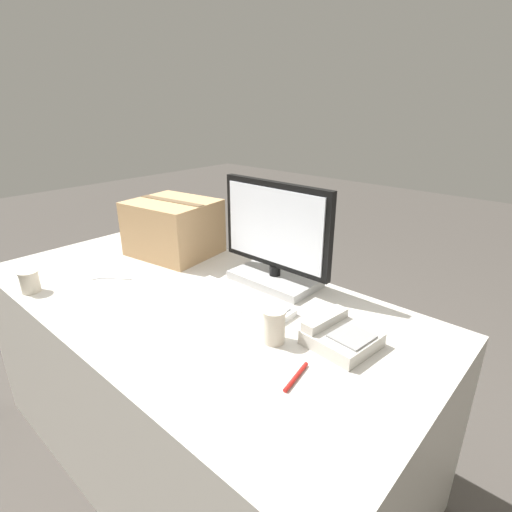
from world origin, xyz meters
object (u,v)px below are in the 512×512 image
desk_phone (340,336)px  cardboard_box (173,227)px  paper_cup_left (30,281)px  spoon (105,278)px  keyboard (235,301)px  monitor (275,242)px  pen_marker (296,377)px  paper_cup_right (274,326)px

desk_phone → cardboard_box: (-0.99, 0.14, 0.10)m
paper_cup_left → spoon: bearing=68.5°
keyboard → desk_phone: 0.41m
monitor → pen_marker: size_ratio=3.83×
paper_cup_right → keyboard: bearing=160.5°
keyboard → desk_phone: bearing=3.1°
paper_cup_right → monitor: bearing=129.2°
keyboard → spoon: 0.59m
keyboard → spoon: size_ratio=3.03×
paper_cup_left → pen_marker: bearing=14.1°
keyboard → cardboard_box: (-0.58, 0.17, 0.11)m
pen_marker → paper_cup_left: bearing=-86.9°
monitor → pen_marker: 0.62m
monitor → cardboard_box: (-0.57, -0.06, -0.04)m
monitor → pen_marker: (0.42, -0.42, -0.17)m
keyboard → desk_phone: desk_phone is taller
desk_phone → paper_cup_right: size_ratio=1.89×
paper_cup_left → paper_cup_right: paper_cup_right is taller
paper_cup_left → cardboard_box: size_ratio=0.21×
desk_phone → spoon: bearing=-160.1°
cardboard_box → paper_cup_left: bearing=-96.4°
desk_phone → keyboard: bearing=-169.4°
monitor → paper_cup_left: bearing=-133.0°
keyboard → pen_marker: bearing=-25.6°
monitor → cardboard_box: bearing=-174.0°
desk_phone → paper_cup_left: bearing=-149.3°
monitor → keyboard: (0.01, -0.23, -0.16)m
cardboard_box → monitor: bearing=6.0°
cardboard_box → pen_marker: (0.99, -0.36, -0.12)m
desk_phone → pen_marker: bearing=-83.9°
keyboard → pen_marker: keyboard is taller
paper_cup_right → spoon: 0.82m
cardboard_box → paper_cup_right: bearing=-17.6°
desk_phone → spoon: desk_phone is taller
desk_phone → paper_cup_left: size_ratio=2.39×
keyboard → paper_cup_left: size_ratio=5.14×
spoon → pen_marker: pen_marker is taller
monitor → cardboard_box: monitor is taller
monitor → spoon: 0.72m
keyboard → cardboard_box: 0.61m
paper_cup_left → spoon: size_ratio=0.59×
paper_cup_right → cardboard_box: bearing=162.4°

